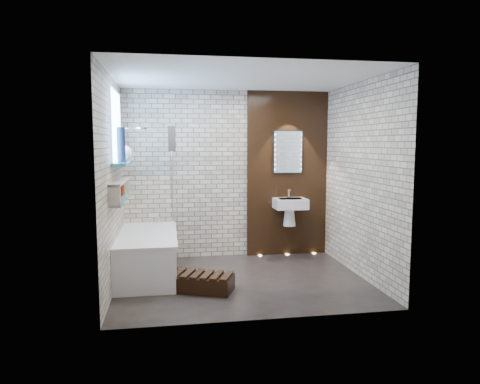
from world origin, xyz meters
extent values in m
plane|color=black|center=(0.00, 0.00, 0.00)|extent=(3.20, 3.20, 0.00)
cube|color=gray|center=(0.00, 1.30, 1.30)|extent=(3.20, 0.04, 2.60)
cube|color=gray|center=(0.00, -1.30, 1.30)|extent=(3.20, 0.04, 2.60)
cube|color=gray|center=(-1.60, 0.00, 1.30)|extent=(0.04, 2.60, 2.60)
cube|color=gray|center=(1.60, 0.00, 1.30)|extent=(0.04, 2.60, 2.60)
plane|color=white|center=(0.00, 0.00, 2.60)|extent=(3.20, 3.20, 0.00)
cube|color=black|center=(0.95, 1.27, 1.30)|extent=(1.30, 0.06, 2.60)
cube|color=#7FADE0|center=(-1.59, 0.35, 2.00)|extent=(0.03, 1.00, 0.90)
cube|color=teal|center=(-1.51, 0.35, 1.53)|extent=(0.18, 1.00, 0.04)
cube|color=teal|center=(-1.53, 0.15, 1.08)|extent=(0.14, 1.30, 0.03)
cube|color=#B2A899|center=(-1.53, 0.15, 1.32)|extent=(0.14, 1.30, 0.03)
cube|color=#B2A899|center=(-1.53, -0.48, 1.20)|extent=(0.14, 0.03, 0.26)
cube|color=#B2A899|center=(-1.53, 0.79, 1.20)|extent=(0.14, 0.03, 0.26)
cube|color=white|center=(-1.23, 0.45, 0.28)|extent=(0.75, 1.70, 0.55)
cube|color=white|center=(-1.23, 0.45, 0.57)|extent=(0.79, 1.74, 0.03)
cylinder|color=silver|center=(-1.08, 1.18, 0.64)|extent=(0.04, 0.04, 0.12)
cube|color=white|center=(-0.87, 0.89, 1.28)|extent=(0.01, 0.78, 1.40)
cube|color=black|center=(-0.87, 0.75, 1.85)|extent=(0.10, 0.26, 0.34)
cylinder|color=silver|center=(-1.30, 0.95, 2.00)|extent=(0.18, 0.18, 0.02)
cube|color=white|center=(0.95, 1.06, 0.85)|extent=(0.50, 0.36, 0.16)
cone|color=white|center=(0.95, 1.11, 0.63)|extent=(0.20, 0.20, 0.28)
cylinder|color=silver|center=(0.95, 1.16, 1.00)|extent=(0.03, 0.03, 0.14)
cube|color=black|center=(0.95, 1.24, 1.65)|extent=(0.50, 0.02, 0.70)
cube|color=silver|center=(0.95, 1.23, 1.65)|extent=(0.45, 0.01, 0.65)
cube|color=black|center=(-0.60, -0.30, 0.09)|extent=(0.93, 0.67, 0.19)
cylinder|color=#AD5C1A|center=(-1.53, -0.03, 1.15)|extent=(0.05, 0.05, 0.10)
cylinder|color=#9D2C13|center=(-1.53, -0.25, 1.16)|extent=(0.05, 0.05, 0.13)
cylinder|color=#AD5C1A|center=(-1.53, -0.18, 1.16)|extent=(0.05, 0.05, 0.12)
cylinder|color=#9D2C13|center=(-1.53, 0.41, 1.18)|extent=(0.06, 0.06, 0.15)
cylinder|color=#131E36|center=(-1.50, 0.15, 1.77)|extent=(0.10, 0.10, 0.44)
sphere|color=white|center=(-1.50, 0.45, 1.66)|extent=(0.21, 0.21, 0.21)
cylinder|color=#FFD899|center=(0.50, 1.20, 0.01)|extent=(0.06, 0.06, 0.01)
cylinder|color=#FFD899|center=(0.95, 1.20, 0.01)|extent=(0.06, 0.06, 0.01)
cylinder|color=#FFD899|center=(1.40, 1.20, 0.01)|extent=(0.06, 0.06, 0.01)
camera|label=1|loc=(-0.94, -5.50, 1.78)|focal=32.83mm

